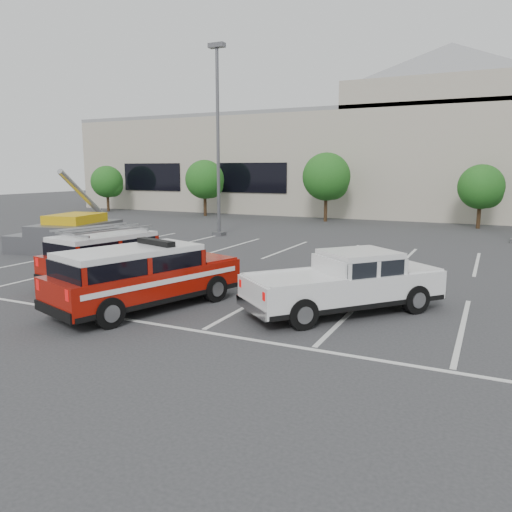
{
  "coord_description": "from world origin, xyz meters",
  "views": [
    {
      "loc": [
        5.88,
        -12.17,
        3.67
      ],
      "look_at": [
        -0.61,
        1.38,
        1.05
      ],
      "focal_mm": 35.0,
      "sensor_mm": 36.0,
      "label": 1
    }
  ],
  "objects_px": {
    "light_pole_left": "(218,141)",
    "tree_mid_right": "(482,188)",
    "white_pickup": "(345,288)",
    "utility_rig": "(73,234)",
    "tree_mid_left": "(328,178)",
    "ladder_suv": "(114,260)",
    "tree_left": "(206,181)",
    "tree_far_left": "(108,183)",
    "fire_chief_suv": "(144,281)",
    "convention_building": "(423,157)"
  },
  "relations": [
    {
      "from": "light_pole_left",
      "to": "tree_mid_right",
      "type": "bearing_deg",
      "value": 37.5
    },
    {
      "from": "light_pole_left",
      "to": "white_pickup",
      "type": "bearing_deg",
      "value": -48.36
    },
    {
      "from": "tree_mid_right",
      "to": "utility_rig",
      "type": "relative_size",
      "value": 0.84
    },
    {
      "from": "tree_mid_left",
      "to": "ladder_suv",
      "type": "distance_m",
      "value": 21.85
    },
    {
      "from": "tree_left",
      "to": "tree_mid_right",
      "type": "xyz_separation_m",
      "value": [
        20.0,
        -0.0,
        -0.27
      ]
    },
    {
      "from": "light_pole_left",
      "to": "ladder_suv",
      "type": "relative_size",
      "value": 2.08
    },
    {
      "from": "utility_rig",
      "to": "light_pole_left",
      "type": "bearing_deg",
      "value": 53.42
    },
    {
      "from": "tree_far_left",
      "to": "fire_chief_suv",
      "type": "bearing_deg",
      "value": -46.66
    },
    {
      "from": "tree_far_left",
      "to": "tree_mid_right",
      "type": "bearing_deg",
      "value": 0.0
    },
    {
      "from": "tree_far_left",
      "to": "light_pole_left",
      "type": "bearing_deg",
      "value": -30.71
    },
    {
      "from": "light_pole_left",
      "to": "fire_chief_suv",
      "type": "bearing_deg",
      "value": -67.93
    },
    {
      "from": "tree_far_left",
      "to": "tree_mid_right",
      "type": "relative_size",
      "value": 1.0
    },
    {
      "from": "tree_mid_right",
      "to": "ladder_suv",
      "type": "distance_m",
      "value": 24.14
    },
    {
      "from": "ladder_suv",
      "to": "tree_mid_left",
      "type": "bearing_deg",
      "value": 99.9
    },
    {
      "from": "tree_mid_left",
      "to": "tree_mid_right",
      "type": "height_order",
      "value": "tree_mid_left"
    },
    {
      "from": "tree_far_left",
      "to": "tree_left",
      "type": "xyz_separation_m",
      "value": [
        10.0,
        0.0,
        0.27
      ]
    },
    {
      "from": "ladder_suv",
      "to": "utility_rig",
      "type": "bearing_deg",
      "value": 155.93
    },
    {
      "from": "tree_mid_right",
      "to": "light_pole_left",
      "type": "distance_m",
      "value": 16.72
    },
    {
      "from": "tree_far_left",
      "to": "tree_left",
      "type": "relative_size",
      "value": 0.9
    },
    {
      "from": "convention_building",
      "to": "tree_far_left",
      "type": "distance_m",
      "value": 27.03
    },
    {
      "from": "tree_mid_right",
      "to": "tree_mid_left",
      "type": "bearing_deg",
      "value": 180.0
    },
    {
      "from": "tree_left",
      "to": "light_pole_left",
      "type": "xyz_separation_m",
      "value": [
        6.91,
        -10.05,
        2.41
      ]
    },
    {
      "from": "tree_mid_left",
      "to": "light_pole_left",
      "type": "distance_m",
      "value": 10.73
    },
    {
      "from": "white_pickup",
      "to": "tree_far_left",
      "type": "bearing_deg",
      "value": -177.67
    },
    {
      "from": "fire_chief_suv",
      "to": "tree_mid_right",
      "type": "bearing_deg",
      "value": 90.45
    },
    {
      "from": "tree_far_left",
      "to": "tree_left",
      "type": "bearing_deg",
      "value": 0.0
    },
    {
      "from": "utility_rig",
      "to": "tree_left",
      "type": "bearing_deg",
      "value": 90.78
    },
    {
      "from": "tree_mid_left",
      "to": "utility_rig",
      "type": "relative_size",
      "value": 1.02
    },
    {
      "from": "tree_mid_right",
      "to": "light_pole_left",
      "type": "xyz_separation_m",
      "value": [
        -13.09,
        -10.05,
        2.68
      ]
    },
    {
      "from": "ladder_suv",
      "to": "tree_left",
      "type": "bearing_deg",
      "value": 124.8
    },
    {
      "from": "tree_mid_right",
      "to": "convention_building",
      "type": "bearing_deg",
      "value": 116.57
    },
    {
      "from": "utility_rig",
      "to": "tree_mid_right",
      "type": "bearing_deg",
      "value": 36.0
    },
    {
      "from": "utility_rig",
      "to": "tree_mid_left",
      "type": "bearing_deg",
      "value": 58.8
    },
    {
      "from": "tree_mid_right",
      "to": "light_pole_left",
      "type": "height_order",
      "value": "light_pole_left"
    },
    {
      "from": "convention_building",
      "to": "fire_chief_suv",
      "type": "distance_m",
      "value": 34.0
    },
    {
      "from": "tree_mid_right",
      "to": "fire_chief_suv",
      "type": "relative_size",
      "value": 0.73
    },
    {
      "from": "convention_building",
      "to": "tree_far_left",
      "type": "bearing_deg",
      "value": -158.63
    },
    {
      "from": "tree_mid_left",
      "to": "ladder_suv",
      "type": "height_order",
      "value": "tree_mid_left"
    },
    {
      "from": "light_pole_left",
      "to": "white_pickup",
      "type": "height_order",
      "value": "light_pole_left"
    },
    {
      "from": "tree_mid_right",
      "to": "ladder_suv",
      "type": "height_order",
      "value": "tree_mid_right"
    },
    {
      "from": "tree_far_left",
      "to": "white_pickup",
      "type": "xyz_separation_m",
      "value": [
        27.45,
        -21.91,
        -1.87
      ]
    },
    {
      "from": "convention_building",
      "to": "ladder_suv",
      "type": "height_order",
      "value": "convention_building"
    },
    {
      "from": "tree_left",
      "to": "ladder_suv",
      "type": "relative_size",
      "value": 0.9
    },
    {
      "from": "white_pickup",
      "to": "tree_mid_right",
      "type": "bearing_deg",
      "value": 124.29
    },
    {
      "from": "convention_building",
      "to": "light_pole_left",
      "type": "relative_size",
      "value": 5.86
    },
    {
      "from": "convention_building",
      "to": "white_pickup",
      "type": "height_order",
      "value": "convention_building"
    },
    {
      "from": "fire_chief_suv",
      "to": "white_pickup",
      "type": "bearing_deg",
      "value": 39.36
    },
    {
      "from": "tree_mid_left",
      "to": "white_pickup",
      "type": "height_order",
      "value": "tree_mid_left"
    },
    {
      "from": "white_pickup",
      "to": "convention_building",
      "type": "bearing_deg",
      "value": 135.18
    },
    {
      "from": "convention_building",
      "to": "tree_far_left",
      "type": "height_order",
      "value": "convention_building"
    }
  ]
}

